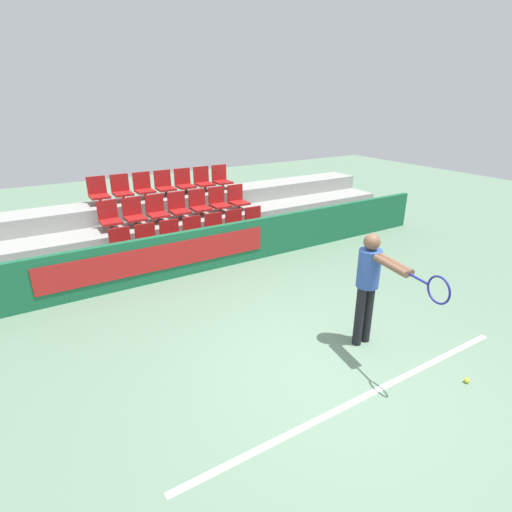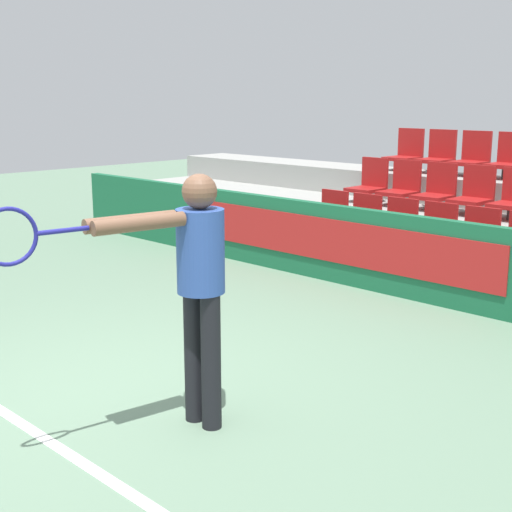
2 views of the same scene
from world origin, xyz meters
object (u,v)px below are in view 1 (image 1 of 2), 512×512
object	(u,v)px
stadium_chair_14	(98,192)
stadium_chair_15	(122,190)
stadium_chair_8	(134,214)
stadium_chair_13	(237,199)
stadium_chair_2	(172,237)
stadium_chair_11	(199,204)
stadium_chair_10	(179,207)
stadium_chair_16	(144,187)
stadium_chair_5	(236,225)
tennis_player	(371,280)
stadium_chair_6	(256,222)
stadium_chair_12	(219,202)
stadium_chair_4	(216,229)
stadium_chair_17	(165,185)
stadium_chair_20	(221,178)
stadium_chair_1	(148,241)
stadium_chair_7	(109,217)
tennis_ball	(467,380)
stadium_chair_18	(184,183)
stadium_chair_19	(203,180)
stadium_chair_3	(195,233)
stadium_chair_9	(157,210)
stadium_chair_0	(122,246)

from	to	relation	value
stadium_chair_14	stadium_chair_15	world-z (taller)	same
stadium_chair_8	stadium_chair_13	world-z (taller)	same
stadium_chair_2	stadium_chair_11	distance (m)	1.38
stadium_chair_10	stadium_chair_14	world-z (taller)	stadium_chair_14
stadium_chair_11	stadium_chair_16	size ratio (longest dim) A/B	1.00
stadium_chair_5	tennis_player	size ratio (longest dim) A/B	0.35
stadium_chair_6	stadium_chair_15	xyz separation A→B (m)	(-2.55, 1.72, 0.73)
stadium_chair_8	stadium_chair_12	bearing A→B (deg)	0.00
stadium_chair_4	tennis_player	size ratio (longest dim) A/B	0.35
stadium_chair_17	stadium_chair_20	xyz separation A→B (m)	(1.53, 0.00, 0.00)
stadium_chair_1	stadium_chair_14	xyz separation A→B (m)	(-0.51, 1.72, 0.73)
stadium_chair_7	stadium_chair_16	bearing A→B (deg)	40.18
stadium_chair_17	tennis_player	distance (m)	6.04
stadium_chair_13	stadium_chair_15	bearing A→B (deg)	161.34
stadium_chair_4	stadium_chair_10	world-z (taller)	stadium_chair_10
stadium_chair_10	tennis_ball	world-z (taller)	stadium_chair_10
stadium_chair_8	stadium_chair_18	xyz separation A→B (m)	(1.53, 0.86, 0.36)
stadium_chair_12	tennis_player	distance (m)	5.12
stadium_chair_6	stadium_chair_8	size ratio (longest dim) A/B	1.00
stadium_chair_2	stadium_chair_4	xyz separation A→B (m)	(1.02, 0.00, 0.00)
stadium_chair_13	stadium_chair_19	distance (m)	1.07
stadium_chair_3	stadium_chair_19	distance (m)	2.13
stadium_chair_10	stadium_chair_19	xyz separation A→B (m)	(1.02, 0.86, 0.36)
stadium_chair_4	stadium_chair_14	bearing A→B (deg)	139.82
stadium_chair_1	stadium_chair_5	world-z (taller)	same
stadium_chair_11	stadium_chair_1	bearing A→B (deg)	-150.62
stadium_chair_15	stadium_chair_19	xyz separation A→B (m)	(2.04, 0.00, 0.00)
stadium_chair_7	stadium_chair_17	xyz separation A→B (m)	(1.53, 0.86, 0.36)
stadium_chair_9	stadium_chair_10	xyz separation A→B (m)	(0.51, 0.00, 0.00)
stadium_chair_6	stadium_chair_7	xyz separation A→B (m)	(-3.06, 0.86, 0.36)
stadium_chair_11	stadium_chair_12	world-z (taller)	same
stadium_chair_0	stadium_chair_17	distance (m)	2.42
stadium_chair_5	tennis_player	bearing A→B (deg)	-93.33
stadium_chair_3	stadium_chair_6	bearing A→B (deg)	0.00
stadium_chair_4	stadium_chair_16	xyz separation A→B (m)	(-1.02, 1.72, 0.73)
stadium_chair_17	stadium_chair_20	distance (m)	1.53
stadium_chair_18	tennis_ball	size ratio (longest dim) A/B	8.90
stadium_chair_18	stadium_chair_3	bearing A→B (deg)	-106.49
stadium_chair_19	stadium_chair_10	bearing A→B (deg)	-139.82
stadium_chair_3	stadium_chair_16	size ratio (longest dim) A/B	1.00
stadium_chair_11	tennis_ball	xyz separation A→B (m)	(0.76, -6.39, -0.95)
stadium_chair_18	stadium_chair_20	size ratio (longest dim) A/B	1.00
stadium_chair_13	stadium_chair_8	bearing A→B (deg)	180.00
stadium_chair_19	tennis_ball	distance (m)	7.37
stadium_chair_5	stadium_chair_20	bearing A→B (deg)	73.51
stadium_chair_14	stadium_chair_16	world-z (taller)	same
stadium_chair_3	tennis_ball	bearing A→B (deg)	-77.05
stadium_chair_3	stadium_chair_9	size ratio (longest dim) A/B	1.00
stadium_chair_11	tennis_player	distance (m)	5.12
stadium_chair_12	stadium_chair_16	size ratio (longest dim) A/B	1.00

